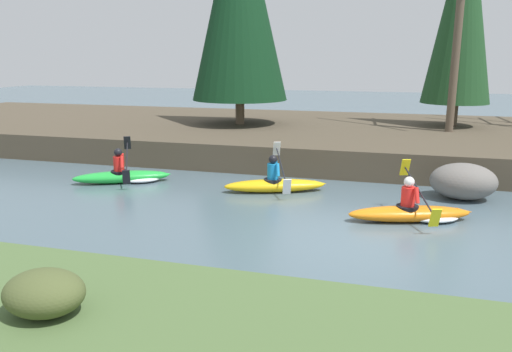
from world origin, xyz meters
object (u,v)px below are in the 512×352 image
Objects in this scene: kayaker_lead at (414,212)px; kayaker_middle at (276,184)px; kayaker_trailing at (126,176)px; boulder_midstream at (463,181)px.

kayaker_middle is at bearing 137.59° from kayaker_lead.
kayaker_lead and kayaker_trailing have the same top height.
boulder_midstream is (4.73, 0.63, 0.24)m from kayaker_middle.
kayaker_middle and kayaker_trailing have the same top height.
kayaker_lead is at bearing -45.22° from kayaker_middle.
kayaker_trailing is 1.64× the size of boulder_midstream.
kayaker_lead is 8.02m from kayaker_trailing.
kayaker_trailing is 9.16m from boulder_midstream.
kayaker_lead is 3.85m from kayaker_middle.
boulder_midstream is at bearing -22.96° from kayaker_trailing.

